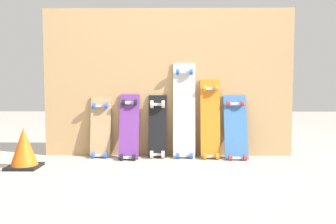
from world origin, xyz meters
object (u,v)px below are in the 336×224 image
Objects in this scene: skateboard_orange at (210,122)px; skateboard_black at (158,129)px; skateboard_blue at (236,131)px; skateboard_white at (184,114)px; skateboard_natural at (100,131)px; skateboard_purple at (129,130)px; traffic_cone at (24,148)px.

skateboard_black is at bearing 178.01° from skateboard_orange.
skateboard_orange reaches higher than skateboard_blue.
skateboard_blue is at bearing -5.71° from skateboard_white.
skateboard_white reaches higher than skateboard_natural.
skateboard_orange is 0.25m from skateboard_blue.
skateboard_white is (0.52, 0.05, 0.15)m from skateboard_purple.
skateboard_purple is 0.76m from skateboard_orange.
skateboard_natural is 0.97× the size of skateboard_blue.
skateboard_natural reaches higher than traffic_cone.
skateboard_black is (0.26, 0.05, 0.00)m from skateboard_purple.
skateboard_natural is 0.96× the size of skateboard_purple.
skateboard_orange reaches higher than skateboard_purple.
skateboard_white is at bearing 0.70° from skateboard_black.
skateboard_orange is at bearing -4.74° from skateboard_white.
skateboard_orange is (0.24, -0.02, -0.08)m from skateboard_white.
skateboard_white is 2.86× the size of traffic_cone.
skateboard_purple is 0.92m from traffic_cone.
skateboard_blue is (1.27, -0.05, 0.00)m from skateboard_natural.
skateboard_white is at bearing -0.04° from skateboard_natural.
skateboard_orange is at bearing -1.99° from skateboard_black.
skateboard_black is at bearing -0.39° from skateboard_natural.
skateboard_black reaches higher than traffic_cone.
skateboard_white is 1.45× the size of skateboard_blue.
skateboard_natural is at bearing 177.82° from skateboard_blue.
skateboard_white reaches higher than skateboard_purple.
skateboard_orange is at bearing -1.15° from skateboard_natural.
skateboard_blue is at bearing -3.51° from skateboard_black.
skateboard_natural is 0.54m from skateboard_black.
skateboard_purple is 0.27m from skateboard_black.
skateboard_orange is 1.21× the size of skateboard_blue.
skateboard_white is (0.79, -0.00, 0.16)m from skateboard_natural.
traffic_cone is (-0.82, -0.41, -0.10)m from skateboard_purple.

